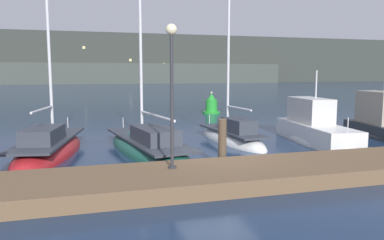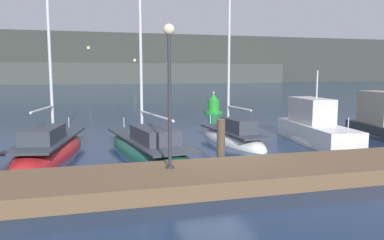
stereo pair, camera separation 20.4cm
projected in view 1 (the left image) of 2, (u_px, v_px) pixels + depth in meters
name	position (u px, v px, depth m)	size (l,w,h in m)	color
ground_plane	(217.00, 165.00, 13.19)	(400.00, 400.00, 0.00)	#192D4C
dock	(241.00, 174.00, 11.10)	(37.54, 2.80, 0.45)	brown
mooring_pile_2	(222.00, 144.00, 12.60)	(0.28, 0.28, 1.68)	#4C3D2D
sailboat_berth_3	(49.00, 151.00, 14.90)	(3.16, 7.23, 8.94)	red
sailboat_berth_4	(148.00, 149.00, 15.32)	(3.39, 8.16, 12.45)	#195647
sailboat_berth_5	(232.00, 139.00, 17.62)	(2.05, 5.87, 9.11)	white
motorboat_berth_6	(314.00, 135.00, 17.45)	(2.39, 6.24, 4.02)	white
motorboat_berth_7	(382.00, 128.00, 18.99)	(2.42, 5.62, 4.16)	#2D3338
channel_buoy	(211.00, 106.00, 30.07)	(1.41, 1.41, 1.74)	green
dock_lamppost	(172.00, 73.00, 10.59)	(0.32, 0.32, 4.13)	#2D2D33
hillside_backdrop	(93.00, 60.00, 122.36)	(240.00, 23.00, 15.92)	#333833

